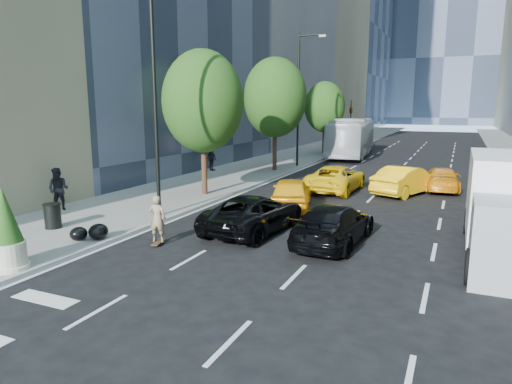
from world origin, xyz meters
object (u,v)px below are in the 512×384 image
at_px(skateboarder, 157,222).
at_px(city_bus, 352,137).
at_px(black_sedan_mercedes, 334,224).
at_px(box_truck, 511,208).
at_px(planter_shrub, 6,230).
at_px(black_sedan_lincoln, 254,213).
at_px(trash_can, 53,216).

height_order(skateboarder, city_bus, city_bus).
relative_size(black_sedan_mercedes, box_truck, 0.72).
bearing_deg(planter_shrub, black_sedan_mercedes, 40.48).
relative_size(city_bus, box_truck, 1.92).
bearing_deg(skateboarder, black_sedan_mercedes, -170.25).
bearing_deg(city_bus, box_truck, -73.23).
xyz_separation_m(black_sedan_lincoln, planter_shrub, (-4.60, -6.98, 0.58)).
relative_size(skateboarder, black_sedan_lincoln, 0.32).
bearing_deg(planter_shrub, trash_can, 122.52).
bearing_deg(black_sedan_lincoln, box_truck, -172.11).
distance_m(trash_can, planter_shrub, 4.52).
height_order(city_bus, trash_can, city_bus).
xyz_separation_m(black_sedan_mercedes, box_truck, (5.42, 0.76, 0.93)).
height_order(black_sedan_lincoln, city_bus, city_bus).
xyz_separation_m(city_bus, trash_can, (-4.55, -31.25, -1.19)).
xyz_separation_m(black_sedan_lincoln, city_bus, (-2.45, 28.03, 1.09)).
xyz_separation_m(trash_can, planter_shrub, (2.40, -3.77, 0.68)).
distance_m(skateboarder, planter_shrub, 4.65).
distance_m(city_bus, planter_shrub, 35.08).
xyz_separation_m(black_sedan_lincoln, box_truck, (8.62, 0.44, 0.93)).
distance_m(black_sedan_lincoln, trash_can, 7.71).
bearing_deg(black_sedan_lincoln, city_bus, -80.02).
relative_size(black_sedan_lincoln, box_truck, 0.76).
distance_m(skateboarder, box_truck, 11.49).
height_order(black_sedan_mercedes, planter_shrub, planter_shrub).
bearing_deg(black_sedan_mercedes, trash_can, 18.56).
bearing_deg(trash_can, black_sedan_mercedes, 15.82).
bearing_deg(trash_can, black_sedan_lincoln, 24.69).
height_order(black_sedan_lincoln, box_truck, box_truck).
relative_size(skateboarder, black_sedan_mercedes, 0.34).
xyz_separation_m(skateboarder, box_truck, (10.94, 3.39, 0.81)).
bearing_deg(box_truck, skateboarder, -162.88).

